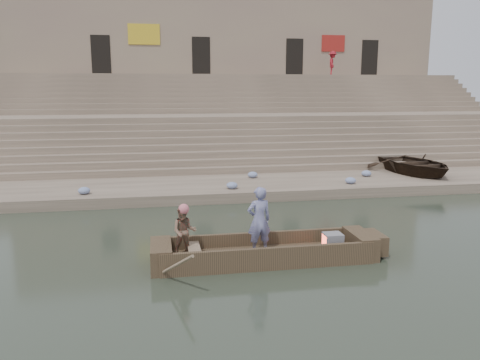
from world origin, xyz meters
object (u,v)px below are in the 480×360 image
object	(u,v)px
main_rowboat	(264,257)
rowing_man	(184,231)
television	(332,241)
beached_rowboat	(414,164)
standing_man	(259,220)
pedestrian	(333,63)

from	to	relation	value
main_rowboat	rowing_man	bearing A→B (deg)	176.56
television	beached_rowboat	size ratio (longest dim) A/B	0.11
main_rowboat	standing_man	xyz separation A→B (m)	(-0.14, 0.01, 0.95)
beached_rowboat	pedestrian	xyz separation A→B (m)	(1.13, 13.77, 5.21)
rowing_man	pedestrian	size ratio (longest dim) A/B	0.72
standing_man	pedestrian	distance (m)	25.21
television	beached_rowboat	world-z (taller)	beached_rowboat
pedestrian	rowing_man	bearing A→B (deg)	172.94
main_rowboat	television	world-z (taller)	television
standing_man	pedestrian	xyz separation A→B (m)	(10.34, 22.45, 5.00)
television	beached_rowboat	distance (m)	11.34
main_rowboat	standing_man	bearing A→B (deg)	174.93
television	rowing_man	bearing A→B (deg)	178.19
beached_rowboat	standing_man	bearing A→B (deg)	-144.30
main_rowboat	pedestrian	bearing A→B (deg)	65.57
rowing_man	standing_man	bearing A→B (deg)	1.84
main_rowboat	beached_rowboat	bearing A→B (deg)	43.75
main_rowboat	television	distance (m)	1.81
pedestrian	standing_man	bearing A→B (deg)	176.81
rowing_man	television	world-z (taller)	rowing_man
standing_man	rowing_man	size ratio (longest dim) A/B	1.36
television	main_rowboat	bearing A→B (deg)	180.00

